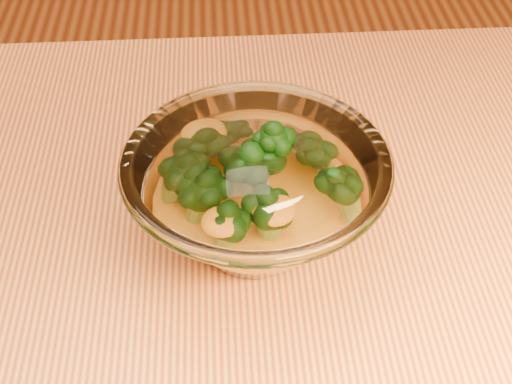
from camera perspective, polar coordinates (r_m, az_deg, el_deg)
glass_bowl at (r=0.50m, az=0.00°, el=-0.34°), size 0.19×0.19×0.08m
cheese_sauce at (r=0.51m, az=0.00°, el=-1.74°), size 0.10×0.10×0.03m
broccoli_heap at (r=0.50m, az=-0.57°, el=1.18°), size 0.13×0.11×0.07m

